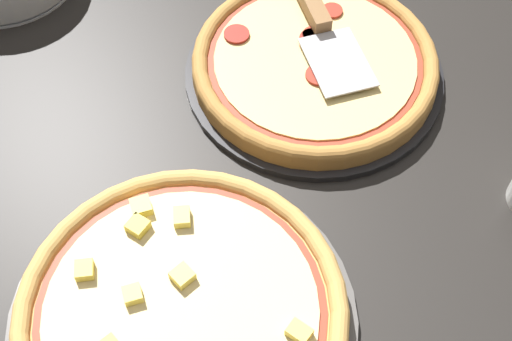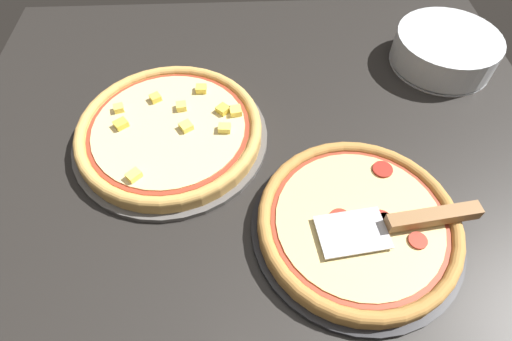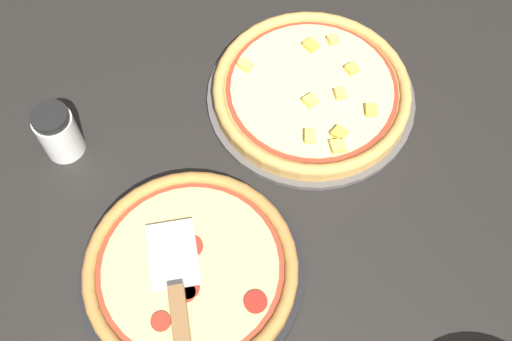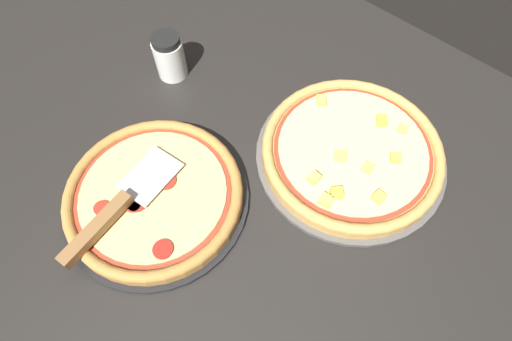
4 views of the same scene
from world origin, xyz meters
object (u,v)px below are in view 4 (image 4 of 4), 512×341
Objects in this scene: serving_spatula at (109,216)px; parmesan_shaker at (170,57)px; pizza_front at (154,194)px; pizza_back at (352,151)px.

parmesan_shaker reaches higher than serving_spatula.
pizza_front is 3.18× the size of parmesan_shaker.
pizza_back is at bearing 60.74° from serving_spatula.
pizza_back is 44.36cm from serving_spatula.
pizza_back is at bearing 56.33° from pizza_front.
serving_spatula reaches higher than pizza_back.
parmesan_shaker is at bearing 132.48° from pizza_front.
serving_spatula is at bearing -57.37° from parmesan_shaker.
parmesan_shaker is (-41.36, -7.90, 2.24)cm from pizza_back.
serving_spatula is 2.56× the size of parmesan_shaker.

